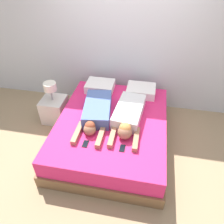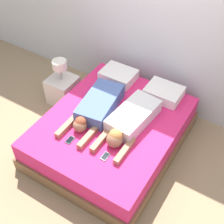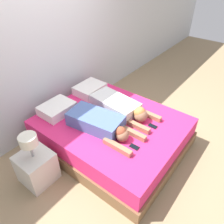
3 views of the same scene
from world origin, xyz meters
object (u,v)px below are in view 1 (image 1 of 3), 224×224
(pillow_head_right, at_px, (141,90))
(nightstand, at_px, (54,108))
(bed, at_px, (112,131))
(pillow_head_left, at_px, (100,86))
(person_left, at_px, (96,112))
(cell_phone_right, at_px, (122,148))
(person_right, at_px, (128,116))
(cell_phone_left, at_px, (85,144))

(pillow_head_right, distance_m, nightstand, 1.59)
(bed, bearing_deg, pillow_head_left, 115.40)
(pillow_head_left, distance_m, person_left, 0.77)
(cell_phone_right, bearing_deg, person_right, 90.14)
(cell_phone_right, bearing_deg, bed, 114.10)
(pillow_head_left, distance_m, pillow_head_right, 0.74)
(person_left, bearing_deg, nightstand, 158.40)
(bed, distance_m, pillow_head_right, 0.92)
(pillow_head_left, xyz_separation_m, cell_phone_left, (0.11, -1.34, -0.07))
(person_right, bearing_deg, pillow_head_right, 80.50)
(pillow_head_left, relative_size, nightstand, 0.63)
(pillow_head_right, height_order, person_right, person_right)
(bed, distance_m, person_left, 0.42)
(bed, distance_m, cell_phone_left, 0.67)
(person_left, bearing_deg, person_right, 0.55)
(bed, xyz_separation_m, nightstand, (-1.13, 0.37, 0.02))
(pillow_head_right, distance_m, person_right, 0.77)
(pillow_head_right, bearing_deg, nightstand, -164.59)
(bed, height_order, cell_phone_left, cell_phone_left)
(pillow_head_left, bearing_deg, nightstand, -151.45)
(person_left, distance_m, nightstand, 1.00)
(person_right, bearing_deg, bed, -174.92)
(cell_phone_left, distance_m, nightstand, 1.30)
(cell_phone_left, height_order, cell_phone_right, same)
(person_right, bearing_deg, nightstand, 165.92)
(bed, relative_size, nightstand, 2.63)
(bed, xyz_separation_m, pillow_head_left, (-0.37, 0.78, 0.32))
(pillow_head_left, bearing_deg, bed, -64.60)
(pillow_head_right, bearing_deg, person_left, -129.04)
(pillow_head_right, relative_size, cell_phone_right, 3.91)
(cell_phone_right, bearing_deg, pillow_head_left, 114.87)
(bed, xyz_separation_m, cell_phone_right, (0.24, -0.55, 0.25))
(cell_phone_left, bearing_deg, bed, 65.40)
(person_right, bearing_deg, pillow_head_left, 128.99)
(bed, relative_size, cell_phone_right, 16.40)
(person_right, distance_m, nightstand, 1.45)
(cell_phone_right, bearing_deg, nightstand, 146.41)
(pillow_head_left, bearing_deg, cell_phone_left, -85.23)
(pillow_head_right, xyz_separation_m, person_right, (-0.13, -0.76, 0.02))
(pillow_head_right, bearing_deg, bed, -115.40)
(cell_phone_right, xyz_separation_m, nightstand, (-1.38, 0.91, -0.23))
(cell_phone_left, bearing_deg, nightstand, 133.16)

